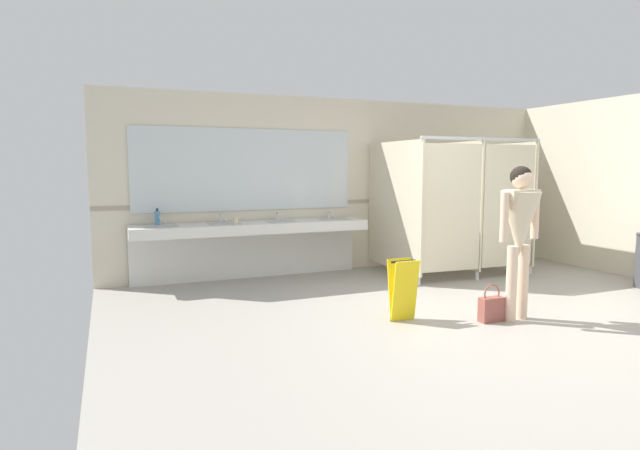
{
  "coord_description": "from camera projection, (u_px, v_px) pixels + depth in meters",
  "views": [
    {
      "loc": [
        -3.51,
        -4.23,
        1.58
      ],
      "look_at": [
        -1.43,
        0.83,
        0.97
      ],
      "focal_mm": 29.02,
      "sensor_mm": 36.0,
      "label": 1
    }
  ],
  "objects": [
    {
      "name": "wall_back",
      "position": [
        350.0,
        185.0,
        8.06
      ],
      "size": [
        7.46,
        0.12,
        2.61
      ],
      "primitive_type": "cube",
      "color": "beige",
      "rests_on": "ground_plane"
    },
    {
      "name": "wall_back_tile_band",
      "position": [
        352.0,
        202.0,
        8.03
      ],
      "size": [
        7.46,
        0.01,
        0.06
      ],
      "primitive_type": "cube",
      "color": "#9E937F",
      "rests_on": "wall_back"
    },
    {
      "name": "wet_floor_sign",
      "position": [
        403.0,
        289.0,
        5.33
      ],
      "size": [
        0.28,
        0.19,
        0.64
      ],
      "color": "yellow",
      "rests_on": "ground_plane"
    },
    {
      "name": "bathroom_stalls",
      "position": [
        458.0,
        204.0,
        7.63
      ],
      "size": [
        2.0,
        1.5,
        1.99
      ],
      "color": "beige",
      "rests_on": "ground_plane"
    },
    {
      "name": "mirror_panel",
      "position": [
        247.0,
        170.0,
        7.34
      ],
      "size": [
        3.17,
        0.02,
        1.15
      ],
      "primitive_type": "cube",
      "color": "silver",
      "rests_on": "wall_back"
    },
    {
      "name": "ground_plane",
      "position": [
        476.0,
        324.0,
        5.39
      ],
      "size": [
        7.46,
        6.61,
        0.1
      ],
      "primitive_type": "cube",
      "color": "#9E998E"
    },
    {
      "name": "soap_dispenser",
      "position": [
        157.0,
        218.0,
        6.82
      ],
      "size": [
        0.07,
        0.07,
        0.22
      ],
      "color": "teal",
      "rests_on": "vanity_counter"
    },
    {
      "name": "paper_cup",
      "position": [
        235.0,
        221.0,
        6.95
      ],
      "size": [
        0.07,
        0.07,
        0.08
      ],
      "primitive_type": "cylinder",
      "color": "beige",
      "rests_on": "vanity_counter"
    },
    {
      "name": "person_standing",
      "position": [
        520.0,
        224.0,
        5.27
      ],
      "size": [
        0.56,
        0.46,
        1.59
      ],
      "color": "beige",
      "rests_on": "ground_plane"
    },
    {
      "name": "vanity_counter",
      "position": [
        252.0,
        237.0,
        7.25
      ],
      "size": [
        3.27,
        0.59,
        0.93
      ],
      "color": "silver",
      "rests_on": "ground_plane"
    },
    {
      "name": "handbag",
      "position": [
        491.0,
        308.0,
        5.31
      ],
      "size": [
        0.26,
        0.11,
        0.39
      ],
      "color": "#934C42",
      "rests_on": "ground_plane"
    }
  ]
}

